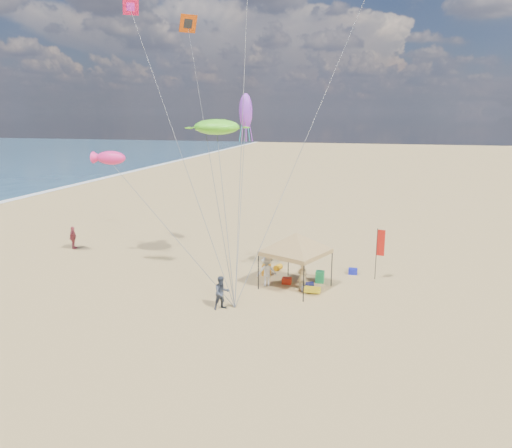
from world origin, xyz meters
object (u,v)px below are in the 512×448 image
object	(u,v)px
cooler_red	(287,281)
person_near_b	(222,293)
person_near_c	(267,271)
beach_cart	(312,290)
chair_yellow	(266,270)
person_near_a	(302,276)
feather_flag	(380,246)
person_far_a	(73,238)
chair_green	(320,277)
canopy_tent	(296,235)
cooler_blue	(353,271)

from	to	relation	value
cooler_red	person_near_b	bearing A→B (deg)	-119.06
person_near_b	person_near_c	size ratio (longest dim) A/B	0.99
beach_cart	cooler_red	bearing A→B (deg)	146.27
chair_yellow	person_near_a	bearing A→B (deg)	-35.33
feather_flag	person_far_a	bearing A→B (deg)	176.45
cooler_red	person_near_a	size ratio (longest dim) A/B	0.35
feather_flag	beach_cart	bearing A→B (deg)	-137.42
feather_flag	beach_cart	size ratio (longest dim) A/B	3.56
person_near_b	person_far_a	bearing A→B (deg)	109.97
person_near_a	person_near_c	distance (m)	2.10
cooler_red	beach_cart	world-z (taller)	cooler_red
chair_yellow	beach_cart	bearing A→B (deg)	-36.22
person_near_c	person_far_a	size ratio (longest dim) A/B	1.05
person_far_a	person_near_c	bearing A→B (deg)	-116.36
feather_flag	chair_green	size ratio (longest dim) A/B	4.58
feather_flag	chair_green	world-z (taller)	feather_flag
feather_flag	person_near_c	bearing A→B (deg)	-156.65
canopy_tent	feather_flag	world-z (taller)	canopy_tent
person_near_c	person_far_a	world-z (taller)	person_near_c
person_far_a	canopy_tent	bearing A→B (deg)	-114.74
person_near_c	chair_green	bearing A→B (deg)	-175.04
feather_flag	beach_cart	distance (m)	5.21
person_near_b	feather_flag	bearing A→B (deg)	0.14
chair_green	chair_yellow	xyz separation A→B (m)	(-3.42, 0.49, 0.00)
feather_flag	person_near_b	world-z (taller)	feather_flag
beach_cart	person_near_c	xyz separation A→B (m)	(-2.78, 0.53, 0.70)
feather_flag	chair_green	distance (m)	4.06
cooler_red	chair_yellow	size ratio (longest dim) A/B	0.77
person_near_c	person_far_a	distance (m)	16.37
feather_flag	person_near_b	xyz separation A→B (m)	(-7.80, -6.73, -1.24)
chair_green	beach_cart	bearing A→B (deg)	-95.69
person_near_a	cooler_blue	bearing A→B (deg)	-154.33
feather_flag	chair_green	xyz separation A→B (m)	(-3.37, -1.39, -1.78)
person_far_a	cooler_red	bearing A→B (deg)	-113.54
beach_cart	person_near_a	world-z (taller)	person_near_a
cooler_blue	chair_green	world-z (taller)	chair_green
person_near_b	chair_green	bearing A→B (deg)	9.69
feather_flag	chair_yellow	world-z (taller)	feather_flag
cooler_blue	person_near_a	world-z (taller)	person_near_a
chair_yellow	person_near_a	size ratio (longest dim) A/B	0.46
cooler_blue	person_near_c	bearing A→B (deg)	-145.05
cooler_red	person_far_a	world-z (taller)	person_far_a
feather_flag	beach_cart	xyz separation A→B (m)	(-3.56, -3.27, -1.93)
feather_flag	person_near_a	distance (m)	5.22
person_near_a	person_near_c	world-z (taller)	person_near_c
chair_green	canopy_tent	bearing A→B (deg)	-135.58
cooler_red	beach_cart	bearing A→B (deg)	-33.73
cooler_blue	person_far_a	world-z (taller)	person_far_a
canopy_tent	beach_cart	size ratio (longest dim) A/B	6.32
canopy_tent	person_near_c	size ratio (longest dim) A/B	3.16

